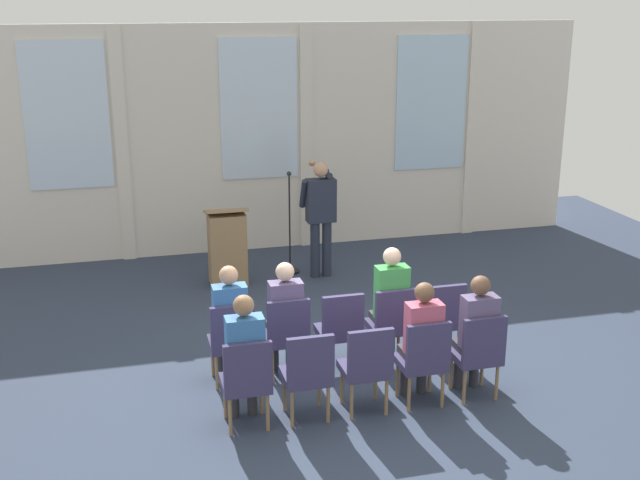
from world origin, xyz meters
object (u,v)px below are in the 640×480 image
Objects in this scene: lectern at (227,247)px; speaker at (320,211)px; chair_r0_c4 at (442,316)px; chair_r1_c0 at (246,378)px; chair_r0_c0 at (231,338)px; audience_r1_c3 at (421,336)px; audience_r1_c0 at (244,354)px; chair_r1_c2 at (367,364)px; chair_r0_c3 at (392,321)px; chair_r1_c3 at (424,357)px; chair_r1_c4 at (479,351)px; audience_r1_c4 at (476,329)px; audience_r0_c1 at (285,313)px; chair_r1_c1 at (308,371)px; mic_stand at (290,251)px; audience_r0_c0 at (230,318)px; audience_r0_c3 at (390,300)px; chair_r0_c2 at (340,327)px; chair_r0_c1 at (287,332)px.

speaker is at bearing -0.22° from lectern.
chair_r1_c0 is (-2.40, -0.96, 0.00)m from chair_r0_c4.
audience_r1_c3 is (1.80, -0.87, 0.19)m from chair_r0_c0.
audience_r1_c3 is (1.38, -4.00, 0.18)m from lectern.
lectern reaches higher than chair_r0_c0.
chair_r1_c0 is at bearing -90.00° from audience_r1_c0.
chair_r0_c0 is 1.00× the size of chair_r1_c2.
chair_r0_c3 is 0.60m from chair_r0_c4.
chair_r1_c4 is (0.60, 0.00, 0.00)m from chair_r1_c3.
audience_r1_c4 is (1.98, -4.00, 0.18)m from lectern.
chair_r1_c4 is at bearing -29.99° from audience_r0_c1.
chair_r0_c0 is 1.13m from chair_r1_c1.
mic_stand is 1.65× the size of chair_r1_c4.
audience_r1_c0 reaches higher than audience_r0_c0.
audience_r1_c0 is 1.44× the size of chair_r1_c2.
speaker reaches higher than audience_r1_c3.
audience_r0_c3 is (0.00, -3.04, -0.24)m from speaker.
audience_r1_c3 is 1.40× the size of chair_r1_c4.
chair_r1_c4 is at bearing 0.00° from chair_r1_c3.
audience_r1_c3 is at bearing -90.00° from audience_r0_c3.
chair_r0_c3 is (0.60, 0.00, 0.00)m from chair_r0_c2.
audience_r0_c0 is at bearing 158.26° from audience_r1_c4.
chair_r0_c4 is at bearing 0.00° from chair_r0_c1.
chair_r1_c1 is at bearing -59.97° from audience_r0_c0.
chair_r0_c3 is 0.96m from chair_r1_c3.
audience_r1_c0 is (0.00, -0.88, 0.22)m from chair_r0_c0.
chair_r0_c1 is 1.53m from chair_r1_c3.
chair_r0_c2 and chair_r1_c2 have the same top height.
chair_r1_c2 is 0.72× the size of audience_r1_c3.
chair_r0_c0 and chair_r0_c4 have the same top height.
lectern is 0.84× the size of audience_r0_c3.
chair_r0_c4 is 1.00× the size of chair_r1_c4.
audience_r0_c3 reaches higher than audience_r1_c3.
chair_r1_c4 is at bearing -38.57° from chair_r0_c2.
audience_r1_c0 reaches higher than chair_r1_c1.
audience_r1_c0 is (-0.00, -0.96, 0.02)m from audience_r0_c0.
chair_r0_c0 and chair_r1_c2 have the same top height.
chair_r1_c2 is 1.22m from audience_r1_c4.
chair_r0_c0 is 0.60m from chair_r0_c1.
chair_r1_c0 is 1.00× the size of chair_r1_c1.
audience_r0_c0 is 0.96× the size of audience_r0_c3.
speaker is 3.27m from audience_r0_c1.
chair_r0_c3 is 1.53m from chair_r1_c1.
chair_r0_c4 is 2.04m from chair_r1_c1.
audience_r1_c0 is 0.64m from chair_r1_c1.
chair_r1_c0 is (-0.60, -1.04, -0.19)m from audience_r0_c1.
lectern is 1.23× the size of chair_r0_c2.
chair_r0_c2 is (1.20, -0.08, -0.20)m from audience_r0_c0.
chair_r1_c0 is at bearing -152.01° from chair_r0_c3.
chair_r1_c3 is at bearing -172.31° from audience_r1_c4.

